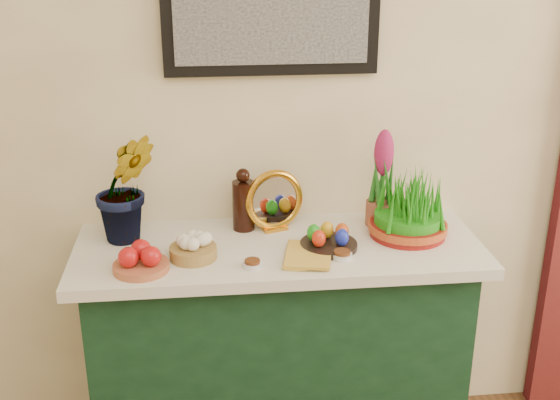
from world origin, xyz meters
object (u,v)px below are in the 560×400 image
object	(u,v)px
mirror	(274,201)
wheatgrass_sabzeh	(409,209)
hyacinth_green	(124,170)
sideboard	(279,357)
book	(285,254)

from	to	relation	value
mirror	wheatgrass_sabzeh	bearing A→B (deg)	-13.07
mirror	wheatgrass_sabzeh	world-z (taller)	wheatgrass_sabzeh
hyacinth_green	wheatgrass_sabzeh	size ratio (longest dim) A/B	1.84
sideboard	mirror	distance (m)	0.59
sideboard	book	size ratio (longest dim) A/B	6.45
mirror	book	distance (m)	0.26
book	mirror	bearing A→B (deg)	104.64
sideboard	wheatgrass_sabzeh	distance (m)	0.73
hyacinth_green	wheatgrass_sabzeh	bearing A→B (deg)	-17.16
mirror	wheatgrass_sabzeh	distance (m)	0.47
sideboard	book	world-z (taller)	book
hyacinth_green	wheatgrass_sabzeh	xyz separation A→B (m)	(0.97, -0.07, -0.16)
mirror	book	world-z (taller)	mirror
book	wheatgrass_sabzeh	bearing A→B (deg)	28.33
sideboard	hyacinth_green	xyz separation A→B (m)	(-0.51, 0.09, 0.72)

